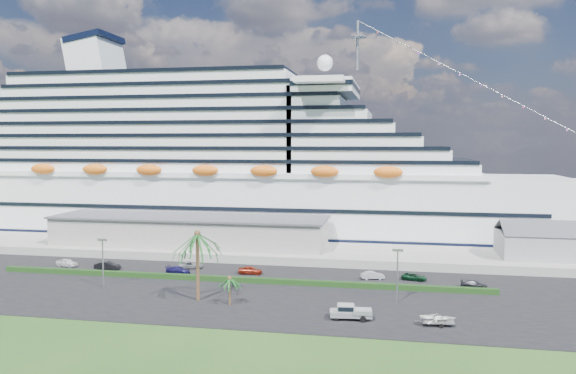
% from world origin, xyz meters
% --- Properties ---
extents(ground, '(420.00, 420.00, 0.00)m').
position_xyz_m(ground, '(0.00, 0.00, 0.00)').
color(ground, '#244918').
rests_on(ground, ground).
extents(asphalt_lot, '(140.00, 38.00, 0.12)m').
position_xyz_m(asphalt_lot, '(0.00, 11.00, 0.06)').
color(asphalt_lot, black).
rests_on(asphalt_lot, ground).
extents(wharf, '(240.00, 20.00, 1.80)m').
position_xyz_m(wharf, '(0.00, 40.00, 0.90)').
color(wharf, gray).
rests_on(wharf, ground).
extents(water, '(420.00, 160.00, 0.02)m').
position_xyz_m(water, '(0.00, 130.00, 0.01)').
color(water, black).
rests_on(water, ground).
extents(cruise_ship, '(191.00, 38.00, 54.00)m').
position_xyz_m(cruise_ship, '(-21.53, 64.00, 16.69)').
color(cruise_ship, silver).
rests_on(cruise_ship, ground).
extents(terminal_building, '(61.00, 15.00, 6.30)m').
position_xyz_m(terminal_building, '(-25.00, 40.00, 5.01)').
color(terminal_building, gray).
rests_on(terminal_building, wharf).
extents(port_shed, '(24.00, 12.31, 7.37)m').
position_xyz_m(port_shed, '(52.00, 40.00, 4.40)').
color(port_shed, gray).
rests_on(port_shed, wharf).
extents(hedge, '(88.00, 1.10, 0.90)m').
position_xyz_m(hedge, '(-8.00, 16.00, 0.57)').
color(hedge, black).
rests_on(hedge, asphalt_lot).
extents(lamp_post_left, '(1.60, 0.35, 8.27)m').
position_xyz_m(lamp_post_left, '(-28.00, 8.00, 5.34)').
color(lamp_post_left, gray).
rests_on(lamp_post_left, asphalt_lot).
extents(lamp_post_right, '(1.60, 0.35, 8.27)m').
position_xyz_m(lamp_post_right, '(20.00, 8.00, 5.34)').
color(lamp_post_right, gray).
rests_on(lamp_post_right, asphalt_lot).
extents(palm_tall, '(8.82, 8.82, 11.13)m').
position_xyz_m(palm_tall, '(-10.00, 4.00, 9.20)').
color(palm_tall, '#47301E').
rests_on(palm_tall, ground).
extents(palm_short, '(3.53, 3.53, 4.56)m').
position_xyz_m(palm_short, '(-4.50, 2.50, 3.67)').
color(palm_short, '#47301E').
rests_on(palm_short, ground).
extents(parked_car_0, '(4.63, 2.46, 1.50)m').
position_xyz_m(parked_car_0, '(-43.21, 21.56, 0.87)').
color(parked_car_0, white).
rests_on(parked_car_0, asphalt_lot).
extents(parked_car_1, '(4.85, 1.89, 1.58)m').
position_xyz_m(parked_car_1, '(-34.08, 20.48, 0.91)').
color(parked_car_1, black).
rests_on(parked_car_1, asphalt_lot).
extents(parked_car_2, '(5.24, 3.65, 1.33)m').
position_xyz_m(parked_car_2, '(-18.96, 24.52, 0.78)').
color(parked_car_2, gray).
rests_on(parked_car_2, asphalt_lot).
extents(parked_car_3, '(4.81, 2.45, 1.34)m').
position_xyz_m(parked_car_3, '(-19.61, 19.91, 0.79)').
color(parked_car_3, '#1A164E').
rests_on(parked_car_3, asphalt_lot).
extents(parked_car_4, '(4.49, 1.87, 1.52)m').
position_xyz_m(parked_car_4, '(-6.41, 22.08, 0.88)').
color(parked_car_4, maroon).
rests_on(parked_car_4, asphalt_lot).
extents(parked_car_5, '(4.36, 2.51, 1.36)m').
position_xyz_m(parked_car_5, '(15.81, 22.46, 0.80)').
color(parked_car_5, '#AFB2B7').
rests_on(parked_car_5, asphalt_lot).
extents(parked_car_6, '(4.73, 2.93, 1.22)m').
position_xyz_m(parked_car_6, '(23.03, 23.06, 0.73)').
color(parked_car_6, black).
rests_on(parked_car_6, asphalt_lot).
extents(parked_car_7, '(4.67, 2.81, 1.27)m').
position_xyz_m(parked_car_7, '(32.65, 19.43, 0.75)').
color(parked_car_7, black).
rests_on(parked_car_7, asphalt_lot).
extents(pickup_truck, '(5.90, 2.63, 2.02)m').
position_xyz_m(pickup_truck, '(13.67, -1.02, 1.23)').
color(pickup_truck, black).
rests_on(pickup_truck, asphalt_lot).
extents(boat_trailer, '(5.40, 3.73, 1.52)m').
position_xyz_m(boat_trailer, '(25.29, -1.62, 1.13)').
color(boat_trailer, gray).
rests_on(boat_trailer, asphalt_lot).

